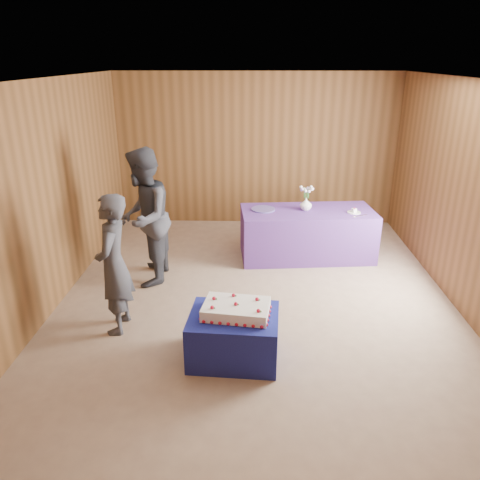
{
  "coord_description": "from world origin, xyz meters",
  "views": [
    {
      "loc": [
        -0.05,
        -5.41,
        2.93
      ],
      "look_at": [
        -0.21,
        0.1,
        0.76
      ],
      "focal_mm": 35.0,
      "sensor_mm": 36.0,
      "label": 1
    }
  ],
  "objects_px": {
    "vase": "(306,204)",
    "guest_right": "(144,218)",
    "sheet_cake": "(236,309)",
    "cake_table": "(234,336)",
    "guest_left": "(114,265)",
    "serving_table": "(307,234)"
  },
  "relations": [
    {
      "from": "sheet_cake",
      "to": "guest_left",
      "type": "xyz_separation_m",
      "value": [
        -1.36,
        0.51,
        0.24
      ]
    },
    {
      "from": "cake_table",
      "to": "guest_left",
      "type": "xyz_separation_m",
      "value": [
        -1.34,
        0.53,
        0.55
      ]
    },
    {
      "from": "vase",
      "to": "guest_right",
      "type": "bearing_deg",
      "value": -156.95
    },
    {
      "from": "vase",
      "to": "guest_right",
      "type": "distance_m",
      "value": 2.44
    },
    {
      "from": "sheet_cake",
      "to": "vase",
      "type": "bearing_deg",
      "value": 78.15
    },
    {
      "from": "cake_table",
      "to": "vase",
      "type": "bearing_deg",
      "value": 73.99
    },
    {
      "from": "serving_table",
      "to": "guest_left",
      "type": "relative_size",
      "value": 1.25
    },
    {
      "from": "sheet_cake",
      "to": "guest_right",
      "type": "bearing_deg",
      "value": 134.37
    },
    {
      "from": "vase",
      "to": "guest_left",
      "type": "xyz_separation_m",
      "value": [
        -2.32,
        -2.18,
        -0.04
      ]
    },
    {
      "from": "cake_table",
      "to": "sheet_cake",
      "type": "height_order",
      "value": "sheet_cake"
    },
    {
      "from": "vase",
      "to": "sheet_cake",
      "type": "bearing_deg",
      "value": -109.61
    },
    {
      "from": "cake_table",
      "to": "guest_left",
      "type": "relative_size",
      "value": 0.56
    },
    {
      "from": "cake_table",
      "to": "guest_right",
      "type": "height_order",
      "value": "guest_right"
    },
    {
      "from": "cake_table",
      "to": "sheet_cake",
      "type": "distance_m",
      "value": 0.31
    },
    {
      "from": "cake_table",
      "to": "guest_right",
      "type": "distance_m",
      "value": 2.27
    },
    {
      "from": "serving_table",
      "to": "vase",
      "type": "distance_m",
      "value": 0.47
    },
    {
      "from": "serving_table",
      "to": "guest_right",
      "type": "height_order",
      "value": "guest_right"
    },
    {
      "from": "guest_left",
      "to": "guest_right",
      "type": "xyz_separation_m",
      "value": [
        0.08,
        1.23,
        0.13
      ]
    },
    {
      "from": "serving_table",
      "to": "sheet_cake",
      "type": "height_order",
      "value": "serving_table"
    },
    {
      "from": "cake_table",
      "to": "guest_left",
      "type": "height_order",
      "value": "guest_left"
    },
    {
      "from": "vase",
      "to": "guest_right",
      "type": "height_order",
      "value": "guest_right"
    },
    {
      "from": "guest_right",
      "to": "cake_table",
      "type": "bearing_deg",
      "value": 34.47
    }
  ]
}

